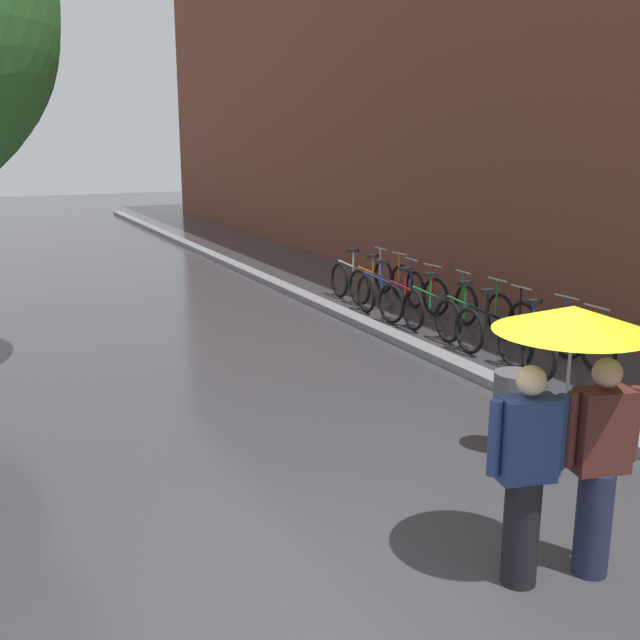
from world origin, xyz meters
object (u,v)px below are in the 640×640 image
Objects in this scene: parked_bicycle_3 at (474,316)px; parked_bicycle_5 at (414,299)px; parked_bicycle_1 at (542,338)px; litter_bin at (514,412)px; couple_under_umbrella at (567,403)px; parked_bicycle_6 at (391,290)px; parked_bicycle_8 at (362,277)px; parked_bicycle_0 at (569,350)px; parked_bicycle_2 at (497,326)px; parked_bicycle_4 at (440,306)px; parked_bicycle_7 at (381,283)px.

parked_bicycle_3 and parked_bicycle_5 have the same top height.
parked_bicycle_1 is 3.32m from litter_bin.
couple_under_umbrella reaches higher than parked_bicycle_5.
parked_bicycle_8 is at bearing 82.75° from parked_bicycle_6.
parked_bicycle_0 is 0.98× the size of parked_bicycle_1.
parked_bicycle_8 is (0.21, 2.27, 0.00)m from parked_bicycle_5.
parked_bicycle_1 is at bearing -86.30° from parked_bicycle_5.
parked_bicycle_2 is 0.98× the size of parked_bicycle_6.
parked_bicycle_0 is at bearing -89.24° from parked_bicycle_6.
parked_bicycle_4 is at bearing 63.65° from litter_bin.
parked_bicycle_8 is 10.29m from couple_under_umbrella.
litter_bin is (-2.22, -5.34, 0.05)m from parked_bicycle_5.
couple_under_umbrella is at bearing -130.75° from parked_bicycle_1.
parked_bicycle_1 is 1.00× the size of parked_bicycle_6.
parked_bicycle_0 is 3.71m from parked_bicycle_5.
parked_bicycle_1 and parked_bicycle_8 have the same top height.
parked_bicycle_8 is 1.28× the size of litter_bin.
parked_bicycle_7 is (0.01, 4.56, 0.00)m from parked_bicycle_1.
parked_bicycle_0 is at bearing 45.46° from couple_under_umbrella.
parked_bicycle_0 is at bearing -91.19° from parked_bicycle_8.
parked_bicycle_0 is 0.94× the size of parked_bicycle_5.
parked_bicycle_3 is 0.95× the size of parked_bicycle_7.
parked_bicycle_6 is (0.02, 0.83, 0.00)m from parked_bicycle_5.
couple_under_umbrella is (-3.65, -9.56, 0.98)m from parked_bicycle_8.
parked_bicycle_5 is (-0.20, 3.06, 0.00)m from parked_bicycle_1.
parked_bicycle_2 is 0.96× the size of parked_bicycle_4.
couple_under_umbrella is 2.49m from litter_bin.
parked_bicycle_8 is at bearing 90.06° from parked_bicycle_7.
parked_bicycle_4 is 1.33× the size of litter_bin.
parked_bicycle_8 is (-0.00, 0.78, 0.00)m from parked_bicycle_7.
parked_bicycle_3 is 1.54m from parked_bicycle_5.
parked_bicycle_6 is at bearing 92.56° from parked_bicycle_1.
parked_bicycle_8 is (0.05, 3.81, 0.00)m from parked_bicycle_3.
parked_bicycle_7 is (0.19, 0.67, 0.00)m from parked_bicycle_6.
parked_bicycle_1 is 2.38m from parked_bicycle_4.
parked_bicycle_0 is 0.99× the size of parked_bicycle_6.
parked_bicycle_0 and parked_bicycle_4 have the same top height.
parked_bicycle_4 is at bearing 61.86° from couple_under_umbrella.
parked_bicycle_5 is at bearing 64.71° from couple_under_umbrella.
litter_bin is (-2.42, -7.61, 0.05)m from parked_bicycle_8.
parked_bicycle_7 is at bearing 86.81° from parked_bicycle_4.
couple_under_umbrella reaches higher than parked_bicycle_1.
parked_bicycle_7 is at bearing 70.46° from litter_bin.
parked_bicycle_3 is (0.08, 2.17, 0.00)m from parked_bicycle_0.
couple_under_umbrella is (-3.53, -6.60, 0.98)m from parked_bicycle_4.
parked_bicycle_7 is at bearing 88.63° from parked_bicycle_0.
parked_bicycle_4 is 0.55× the size of couple_under_umbrella.
parked_bicycle_5 is (-0.08, 3.70, 0.00)m from parked_bicycle_0.
parked_bicycle_8 is at bearing 89.89° from parked_bicycle_1.
couple_under_umbrella is (-3.65, -8.79, 0.98)m from parked_bicycle_7.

